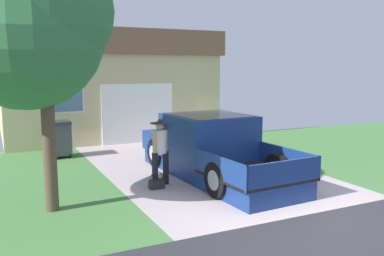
% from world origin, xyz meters
% --- Properties ---
extents(pickup_truck, '(2.29, 5.29, 1.59)m').
position_xyz_m(pickup_truck, '(-0.08, 3.48, 0.71)').
color(pickup_truck, navy).
rests_on(pickup_truck, ground).
extents(person_with_hat, '(0.47, 0.47, 1.62)m').
position_xyz_m(person_with_hat, '(-1.61, 3.10, 0.92)').
color(person_with_hat, black).
rests_on(person_with_hat, ground).
extents(handbag, '(0.35, 0.19, 0.41)m').
position_xyz_m(handbag, '(-1.80, 2.89, 0.12)').
color(handbag, '#232328').
rests_on(handbag, ground).
extents(house_with_garage, '(8.43, 6.37, 4.22)m').
position_xyz_m(house_with_garage, '(-0.82, 11.83, 2.14)').
color(house_with_garage, '#CDBB8A').
rests_on(house_with_garage, ground).
extents(front_yard_tree, '(3.16, 2.99, 5.28)m').
position_xyz_m(front_yard_tree, '(-4.37, 2.64, 3.65)').
color(front_yard_tree, brown).
rests_on(front_yard_tree, ground).
extents(wheeled_trash_bin, '(0.60, 0.72, 1.15)m').
position_xyz_m(wheeled_trash_bin, '(-3.27, 7.40, 0.62)').
color(wheeled_trash_bin, '#424247').
rests_on(wheeled_trash_bin, ground).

